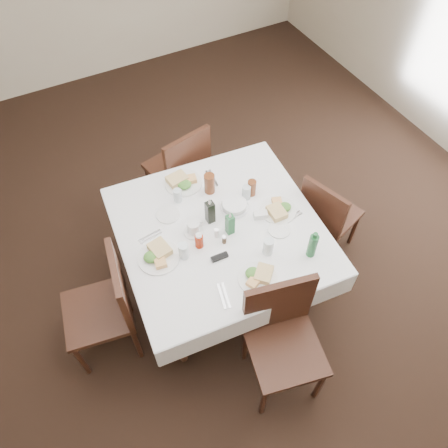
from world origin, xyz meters
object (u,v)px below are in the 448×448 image
object	(u,v)px
chair_north	(182,166)
oil_cruet_green	(230,224)
chair_east	(326,214)
ketchup_bottle	(199,241)
water_n	(178,196)
chair_south	(282,332)
coffee_mug	(194,228)
water_w	(184,251)
green_bottle	(313,245)
bread_basket	(234,206)
dining_table	(220,234)
chair_west	(109,303)
water_s	(268,247)
water_e	(246,192)
oil_cruet_dark	(210,211)

from	to	relation	value
chair_north	oil_cruet_green	distance (m)	1.01
chair_east	ketchup_bottle	xyz separation A→B (m)	(-1.13, 0.03, 0.32)
water_n	ketchup_bottle	distance (m)	0.45
chair_south	coffee_mug	bearing A→B (deg)	103.21
water_w	green_bottle	bearing A→B (deg)	-26.80
chair_south	bread_basket	distance (m)	0.97
dining_table	chair_west	bearing A→B (deg)	-175.00
bread_basket	water_s	bearing A→B (deg)	-87.81
bread_basket	oil_cruet_green	xyz separation A→B (m)	(-0.13, -0.17, 0.06)
chair_west	water_e	xyz separation A→B (m)	(1.23, 0.25, 0.26)
water_n	water_e	distance (m)	0.52
dining_table	bread_basket	distance (m)	0.24
water_w	oil_cruet_green	size ratio (longest dim) A/B	0.58
dining_table	chair_east	size ratio (longest dim) A/B	1.79
water_s	oil_cruet_green	bearing A→B (deg)	118.12
bread_basket	chair_east	bearing A→B (deg)	-15.51
water_w	ketchup_bottle	xyz separation A→B (m)	(0.13, 0.03, -0.00)
water_n	bread_basket	xyz separation A→B (m)	(0.34, -0.27, -0.03)
water_s	water_w	bearing A→B (deg)	155.36
chair_south	dining_table	bearing A→B (deg)	91.94
chair_east	oil_cruet_dark	distance (m)	1.05
chair_east	chair_west	xyz separation A→B (m)	(-1.85, 0.02, 0.06)
chair_south	green_bottle	size ratio (longest dim) A/B	4.20
water_s	oil_cruet_dark	bearing A→B (deg)	117.23
dining_table	bread_basket	size ratio (longest dim) A/B	7.64
chair_east	water_e	xyz separation A→B (m)	(-0.62, 0.26, 0.32)
oil_cruet_green	bread_basket	bearing A→B (deg)	52.68
dining_table	water_e	bearing A→B (deg)	27.78
dining_table	water_n	distance (m)	0.43
water_s	bread_basket	bearing A→B (deg)	92.19
green_bottle	chair_north	bearing A→B (deg)	104.46
chair_east	oil_cruet_green	xyz separation A→B (m)	(-0.88, 0.04, 0.36)
dining_table	bread_basket	xyz separation A→B (m)	(0.18, 0.11, 0.11)
chair_west	green_bottle	bearing A→B (deg)	-16.86
chair_north	water_s	world-z (taller)	chair_north
dining_table	water_e	distance (m)	0.38
chair_west	ketchup_bottle	size ratio (longest dim) A/B	7.59
dining_table	green_bottle	distance (m)	0.69
dining_table	oil_cruet_green	distance (m)	0.19
ketchup_bottle	oil_cruet_dark	bearing A→B (deg)	44.28
dining_table	chair_north	bearing A→B (deg)	84.28
chair_west	water_s	bearing A→B (deg)	-13.23
dining_table	chair_east	xyz separation A→B (m)	(0.93, -0.10, -0.19)
chair_east	bread_basket	xyz separation A→B (m)	(-0.75, 0.21, 0.30)
chair_east	ketchup_bottle	size ratio (longest dim) A/B	6.76
water_e	green_bottle	world-z (taller)	green_bottle
chair_west	oil_cruet_green	distance (m)	1.01
bread_basket	water_w	bearing A→B (deg)	-157.69
chair_north	ketchup_bottle	xyz separation A→B (m)	(-0.29, -0.97, 0.27)
chair_north	chair_west	xyz separation A→B (m)	(-1.00, -0.98, 0.01)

